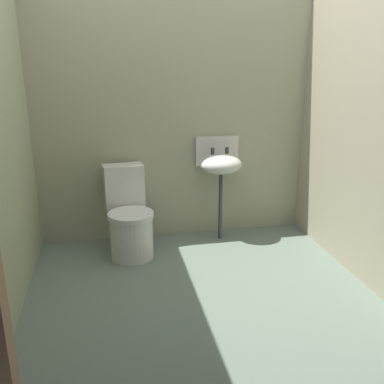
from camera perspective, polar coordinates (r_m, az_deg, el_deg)
name	(u,v)px	position (r m, az deg, el deg)	size (l,w,h in m)	color
ground_plane	(199,293)	(3.36, 0.95, -13.56)	(2.99, 2.60, 0.08)	slate
wall_back	(174,113)	(4.04, -2.49, 10.61)	(2.99, 0.10, 2.42)	#9FA082
wall_right	(368,125)	(3.54, 22.71, 8.34)	(0.10, 2.40, 2.42)	tan
toilet_near_wall	(129,220)	(3.82, -8.50, -3.76)	(0.45, 0.63, 0.78)	silver
sink	(220,163)	(4.00, 3.88, 3.89)	(0.42, 0.35, 0.99)	#313745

